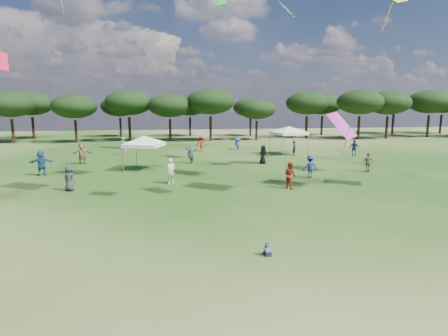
# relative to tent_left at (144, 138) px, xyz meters

# --- Properties ---
(ground) EXTENTS (140.00, 140.00, 0.00)m
(ground) POSITION_rel_tent_left_xyz_m (4.97, -20.59, -2.65)
(ground) COLOR #2B5218
(ground) RESTS_ON ground
(tree_line) EXTENTS (108.78, 17.63, 7.77)m
(tree_line) POSITION_rel_tent_left_xyz_m (7.36, 26.82, 2.78)
(tree_line) COLOR black
(tree_line) RESTS_ON ground
(tent_left) EXTENTS (5.25, 5.25, 3.07)m
(tent_left) POSITION_rel_tent_left_xyz_m (0.00, 0.00, 0.00)
(tent_left) COLOR gray
(tent_left) RESTS_ON ground
(tent_right) EXTENTS (6.15, 6.15, 3.31)m
(tent_right) POSITION_rel_tent_left_xyz_m (14.54, 7.14, 0.24)
(tent_right) COLOR gray
(tent_right) RESTS_ON ground
(toddler) EXTENTS (0.33, 0.38, 0.51)m
(toddler) POSITION_rel_tent_left_xyz_m (5.19, -18.56, -2.42)
(toddler) COLOR black
(toddler) RESTS_ON ground
(festival_crowd) EXTENTS (29.88, 22.20, 1.93)m
(festival_crowd) POSITION_rel_tent_left_xyz_m (3.83, 2.88, -1.77)
(festival_crowd) COLOR #806046
(festival_crowd) RESTS_ON ground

